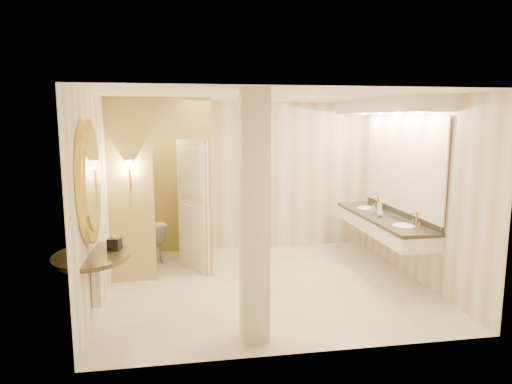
% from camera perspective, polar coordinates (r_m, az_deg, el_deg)
% --- Properties ---
extents(floor, '(4.50, 4.50, 0.00)m').
position_cam_1_polar(floor, '(6.79, 1.42, -11.50)').
color(floor, white).
rests_on(floor, ground).
extents(ceiling, '(4.50, 4.50, 0.00)m').
position_cam_1_polar(ceiling, '(6.36, 1.51, 11.90)').
color(ceiling, white).
rests_on(ceiling, wall_back).
extents(wall_back, '(4.50, 0.02, 2.70)m').
position_cam_1_polar(wall_back, '(8.39, -1.13, 1.98)').
color(wall_back, silver).
rests_on(wall_back, floor).
extents(wall_front, '(4.50, 0.02, 2.70)m').
position_cam_1_polar(wall_front, '(4.53, 6.28, -4.19)').
color(wall_front, silver).
rests_on(wall_front, floor).
extents(wall_left, '(0.02, 4.00, 2.70)m').
position_cam_1_polar(wall_left, '(6.41, -18.69, -0.70)').
color(wall_left, silver).
rests_on(wall_left, floor).
extents(wall_right, '(0.02, 4.00, 2.70)m').
position_cam_1_polar(wall_right, '(7.21, 19.31, 0.30)').
color(wall_right, silver).
rests_on(wall_right, floor).
extents(toilet_closet, '(1.50, 1.55, 2.70)m').
position_cam_1_polar(toilet_closet, '(7.28, -8.77, 1.07)').
color(toilet_closet, tan).
rests_on(toilet_closet, floor).
extents(wall_sconce, '(0.14, 0.14, 0.42)m').
position_cam_1_polar(wall_sconce, '(6.74, -15.56, 3.18)').
color(wall_sconce, '#C1803D').
rests_on(wall_sconce, toilet_closet).
extents(vanity, '(0.75, 2.64, 2.09)m').
position_cam_1_polar(vanity, '(7.41, 16.10, 2.85)').
color(vanity, white).
rests_on(vanity, floor).
extents(console_shelf, '(1.07, 1.07, 1.98)m').
position_cam_1_polar(console_shelf, '(5.42, -19.98, -2.51)').
color(console_shelf, black).
rests_on(console_shelf, floor).
extents(pillar, '(0.29, 0.29, 2.70)m').
position_cam_1_polar(pillar, '(4.83, -0.22, -3.30)').
color(pillar, white).
rests_on(pillar, floor).
extents(tissue_box, '(0.17, 0.17, 0.14)m').
position_cam_1_polar(tissue_box, '(5.61, -17.25, -6.23)').
color(tissue_box, black).
rests_on(tissue_box, console_shelf).
extents(toilet, '(0.49, 0.73, 0.69)m').
position_cam_1_polar(toilet, '(8.05, -12.68, -5.84)').
color(toilet, white).
rests_on(toilet, floor).
extents(soap_bottle_a, '(0.07, 0.07, 0.14)m').
position_cam_1_polar(soap_bottle_a, '(7.70, 14.44, -2.02)').
color(soap_bottle_a, beige).
rests_on(soap_bottle_a, vanity).
extents(soap_bottle_b, '(0.11, 0.11, 0.12)m').
position_cam_1_polar(soap_bottle_b, '(7.40, 15.28, -2.55)').
color(soap_bottle_b, silver).
rests_on(soap_bottle_b, vanity).
extents(soap_bottle_c, '(0.09, 0.09, 0.23)m').
position_cam_1_polar(soap_bottle_c, '(7.62, 15.19, -1.79)').
color(soap_bottle_c, '#C6B28C').
rests_on(soap_bottle_c, vanity).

